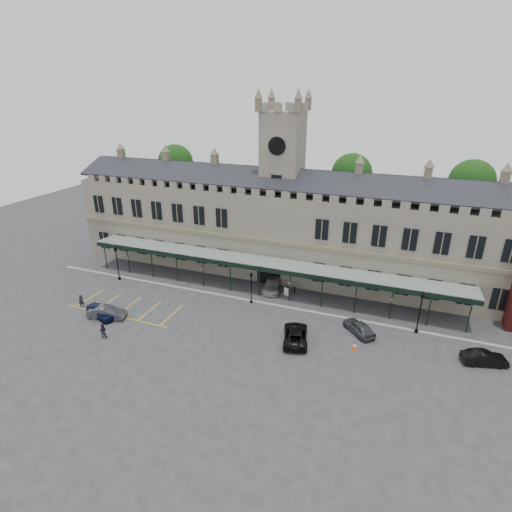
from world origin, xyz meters
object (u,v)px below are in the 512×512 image
(lamp_post_mid, at_px, (251,285))
(car_van, at_px, (296,335))
(lamp_post_right, at_px, (420,308))
(station_building, at_px, (281,228))
(person_a, at_px, (81,301))
(sign_board, at_px, (286,292))
(traffic_cone, at_px, (355,347))
(car_left_b, at_px, (107,312))
(lamp_post_left, at_px, (117,260))
(car_left_a, at_px, (101,311))
(car_right_a, at_px, (359,327))
(car_right_b, at_px, (484,358))
(clock_tower, at_px, (282,181))
(person_b, at_px, (103,331))
(car_taxi, at_px, (272,284))

(lamp_post_mid, distance_m, car_van, 9.56)
(lamp_post_mid, distance_m, lamp_post_right, 19.24)
(station_building, distance_m, person_a, 27.61)
(lamp_post_right, xyz_separation_m, sign_board, (-15.74, 3.20, -2.48))
(lamp_post_right, distance_m, sign_board, 16.25)
(traffic_cone, bearing_deg, station_building, 128.87)
(station_building, bearing_deg, lamp_post_right, -29.18)
(station_building, bearing_deg, car_left_b, -126.14)
(lamp_post_left, bearing_deg, car_van, -11.78)
(car_van, xyz_separation_m, person_a, (-26.20, -2.31, 0.08))
(car_left_a, bearing_deg, lamp_post_left, 44.40)
(sign_board, xyz_separation_m, car_right_a, (9.85, -5.52, 0.18))
(traffic_cone, xyz_separation_m, car_right_a, (-0.01, 3.30, 0.33))
(car_van, distance_m, car_right_b, 18.18)
(lamp_post_left, height_order, car_van, lamp_post_left)
(car_left_a, height_order, car_right_b, car_left_a)
(sign_board, bearing_deg, car_van, -54.51)
(lamp_post_right, bearing_deg, sign_board, 168.52)
(car_left_a, relative_size, car_van, 0.81)
(lamp_post_left, xyz_separation_m, sign_board, (23.12, 3.72, -2.45))
(sign_board, distance_m, car_left_a, 22.47)
(station_building, bearing_deg, car_right_b, -29.47)
(clock_tower, height_order, car_left_b, clock_tower)
(car_right_b, relative_size, person_b, 2.52)
(car_left_b, xyz_separation_m, car_right_b, (39.60, 5.85, -0.03))
(lamp_post_mid, distance_m, person_b, 17.48)
(car_left_b, relative_size, car_right_b, 1.04)
(sign_board, bearing_deg, person_a, -139.23)
(station_building, relative_size, car_right_a, 14.33)
(car_left_a, distance_m, car_right_a, 29.29)
(car_taxi, bearing_deg, traffic_cone, -47.52)
(clock_tower, bearing_deg, car_van, -67.38)
(car_taxi, height_order, person_a, person_a)
(clock_tower, bearing_deg, lamp_post_mid, -91.53)
(sign_board, bearing_deg, car_right_b, -3.90)
(car_taxi, xyz_separation_m, car_right_b, (24.00, -7.75, -0.05))
(car_taxi, distance_m, car_right_b, 25.22)
(car_van, bearing_deg, clock_tower, -81.66)
(clock_tower, height_order, lamp_post_mid, clock_tower)
(traffic_cone, relative_size, sign_board, 0.71)
(car_taxi, relative_size, car_right_a, 1.21)
(station_building, height_order, car_van, station_building)
(car_left_a, bearing_deg, sign_board, -38.24)
(car_taxi, height_order, person_b, person_b)
(car_right_b, distance_m, person_a, 44.47)
(clock_tower, bearing_deg, lamp_post_right, -29.38)
(station_building, distance_m, clock_tower, 6.64)
(person_b, bearing_deg, car_right_b, 171.24)
(station_building, relative_size, car_taxi, 11.85)
(car_left_b, distance_m, car_van, 21.84)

